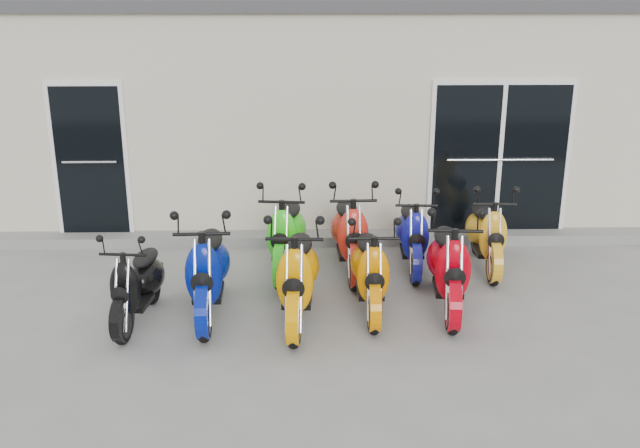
% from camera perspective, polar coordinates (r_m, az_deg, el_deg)
% --- Properties ---
extents(ground, '(80.00, 80.00, 0.00)m').
position_cam_1_polar(ground, '(8.46, 0.10, -6.10)').
color(ground, gray).
rests_on(ground, ground).
extents(building, '(14.00, 6.00, 3.20)m').
position_cam_1_polar(building, '(13.05, -0.48, 9.81)').
color(building, beige).
rests_on(building, ground).
extents(roof_cap, '(14.20, 6.20, 0.16)m').
position_cam_1_polar(roof_cap, '(12.92, -0.50, 17.20)').
color(roof_cap, '#3F3F42').
rests_on(roof_cap, building).
extents(front_step, '(14.00, 0.40, 0.15)m').
position_cam_1_polar(front_step, '(10.31, -0.19, -1.14)').
color(front_step, gray).
rests_on(front_step, ground).
extents(door_left, '(1.07, 0.08, 2.22)m').
position_cam_1_polar(door_left, '(10.56, -17.91, 5.13)').
color(door_left, black).
rests_on(door_left, front_step).
extents(door_right, '(2.02, 0.08, 2.22)m').
position_cam_1_polar(door_right, '(10.51, 14.18, 5.39)').
color(door_right, black).
rests_on(door_right, front_step).
extents(scooter_front_black, '(0.71, 1.58, 1.13)m').
position_cam_1_polar(scooter_front_black, '(7.96, -14.48, -3.87)').
color(scooter_front_black, black).
rests_on(scooter_front_black, ground).
extents(scooter_front_blue, '(0.74, 1.87, 1.36)m').
position_cam_1_polar(scooter_front_blue, '(7.92, -9.01, -2.70)').
color(scooter_front_blue, '#041686').
rests_on(scooter_front_blue, ground).
extents(scooter_front_orange_a, '(0.77, 1.87, 1.35)m').
position_cam_1_polar(scooter_front_orange_a, '(7.70, -1.81, -3.13)').
color(scooter_front_orange_a, '#F09300').
rests_on(scooter_front_orange_a, ground).
extents(scooter_front_orange_b, '(0.63, 1.69, 1.24)m').
position_cam_1_polar(scooter_front_orange_b, '(7.97, 4.05, -2.86)').
color(scooter_front_orange_b, orange).
rests_on(scooter_front_orange_b, ground).
extents(scooter_front_red, '(0.83, 1.87, 1.34)m').
position_cam_1_polar(scooter_front_red, '(8.10, 10.30, -2.39)').
color(scooter_front_red, '#B8000F').
rests_on(scooter_front_red, ground).
extents(scooter_back_green, '(0.83, 1.84, 1.31)m').
position_cam_1_polar(scooter_back_green, '(9.07, -2.72, 0.02)').
color(scooter_back_green, '#2EE51B').
rests_on(scooter_back_green, ground).
extents(scooter_back_red, '(0.72, 1.82, 1.33)m').
position_cam_1_polar(scooter_back_red, '(9.08, 2.38, 0.09)').
color(scooter_back_red, red).
rests_on(scooter_back_red, ground).
extents(scooter_back_blue, '(0.68, 1.66, 1.21)m').
position_cam_1_polar(scooter_back_blue, '(9.26, 7.41, -0.08)').
color(scooter_back_blue, '#121690').
rests_on(scooter_back_blue, ground).
extents(scooter_back_yellow, '(0.69, 1.69, 1.23)m').
position_cam_1_polar(scooter_back_yellow, '(9.44, 13.21, -0.00)').
color(scooter_back_yellow, gold).
rests_on(scooter_back_yellow, ground).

